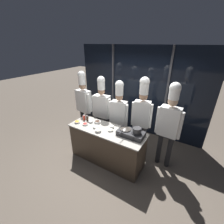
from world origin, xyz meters
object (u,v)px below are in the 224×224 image
at_px(prep_bowl_rice, 91,121).
at_px(stock_pot, 137,130).
at_px(squeeze_bottle_chili, 84,117).
at_px(prep_bowl_soy_glaze, 97,122).
at_px(frying_pan, 125,129).
at_px(prep_bowl_bell_pepper, 85,124).
at_px(squeeze_bottle_soy, 87,118).
at_px(prep_bowl_carrots, 77,122).
at_px(prep_bowl_ginger, 98,130).
at_px(prep_bowl_noodles, 110,130).
at_px(prep_bowl_garlic, 96,127).
at_px(chef_pastry, 142,111).
at_px(chef_apprentice, 169,121).
at_px(chef_line, 119,111).
at_px(chef_head, 84,101).
at_px(chef_sous, 102,106).
at_px(prep_bowl_onion, 112,126).
at_px(portable_stove, 131,133).

bearing_deg(prep_bowl_rice, stock_pot, -0.10).
xyz_separation_m(stock_pot, squeeze_bottle_chili, (-1.49, 0.02, -0.11)).
bearing_deg(stock_pot, prep_bowl_soy_glaze, 175.89).
relative_size(frying_pan, prep_bowl_bell_pepper, 3.22).
bearing_deg(squeeze_bottle_soy, frying_pan, -1.30).
height_order(prep_bowl_carrots, prep_bowl_ginger, prep_bowl_ginger).
relative_size(prep_bowl_bell_pepper, prep_bowl_noodles, 1.01).
relative_size(prep_bowl_garlic, prep_bowl_noodles, 1.16).
bearing_deg(prep_bowl_bell_pepper, chef_pastry, 34.90).
bearing_deg(chef_apprentice, squeeze_bottle_chili, 17.17).
distance_m(prep_bowl_bell_pepper, chef_pastry, 1.43).
relative_size(prep_bowl_garlic, chef_line, 0.08).
distance_m(prep_bowl_ginger, chef_head, 1.45).
bearing_deg(prep_bowl_ginger, chef_pastry, 51.92).
distance_m(prep_bowl_carrots, prep_bowl_noodles, 0.93).
xyz_separation_m(squeeze_bottle_soy, chef_sous, (0.04, 0.59, 0.12)).
relative_size(frying_pan, prep_bowl_noodles, 3.26).
distance_m(prep_bowl_noodles, prep_bowl_rice, 0.64).
bearing_deg(stock_pot, prep_bowl_onion, 173.63).
height_order(frying_pan, prep_bowl_soy_glaze, frying_pan).
xyz_separation_m(stock_pot, prep_bowl_ginger, (-0.84, -0.24, -0.15)).
distance_m(stock_pot, chef_sous, 1.46).
bearing_deg(chef_line, prep_bowl_bell_pepper, 45.66).
distance_m(prep_bowl_garlic, chef_head, 1.28).
height_order(chef_sous, chef_apprentice, chef_apprentice).
bearing_deg(chef_pastry, chef_line, -1.29).
height_order(prep_bowl_carrots, prep_bowl_rice, prep_bowl_rice).
bearing_deg(prep_bowl_ginger, prep_bowl_onion, 61.45).
xyz_separation_m(portable_stove, squeeze_bottle_soy, (-1.24, 0.02, 0.03)).
xyz_separation_m(squeeze_bottle_chili, prep_bowl_ginger, (0.65, -0.27, -0.05)).
relative_size(stock_pot, prep_bowl_bell_pepper, 1.62).
distance_m(prep_bowl_carrots, chef_sous, 0.85).
bearing_deg(portable_stove, chef_sous, 152.82).
height_order(prep_bowl_carrots, chef_line, chef_line).
bearing_deg(chef_head, chef_apprentice, -173.52).
distance_m(stock_pot, prep_bowl_carrots, 1.56).
xyz_separation_m(squeeze_bottle_soy, squeeze_bottle_chili, (-0.12, 0.00, -0.01)).
distance_m(prep_bowl_soy_glaze, chef_apprentice, 1.70).
height_order(portable_stove, prep_bowl_noodles, portable_stove).
xyz_separation_m(prep_bowl_bell_pepper, prep_bowl_onion, (0.63, 0.24, 0.01)).
bearing_deg(stock_pot, squeeze_bottle_chili, 179.14).
relative_size(prep_bowl_carrots, prep_bowl_ginger, 0.99).
bearing_deg(prep_bowl_soy_glaze, prep_bowl_rice, -153.45).
height_order(portable_stove, chef_apprentice, chef_apprentice).
relative_size(prep_bowl_rice, prep_bowl_onion, 0.96).
xyz_separation_m(prep_bowl_garlic, chef_sous, (-0.35, 0.74, 0.18)).
bearing_deg(prep_bowl_rice, prep_bowl_garlic, -26.08).
xyz_separation_m(squeeze_bottle_soy, chef_head, (-0.63, 0.58, 0.16)).
height_order(prep_bowl_bell_pepper, chef_apprentice, chef_apprentice).
distance_m(squeeze_bottle_soy, prep_bowl_rice, 0.14).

